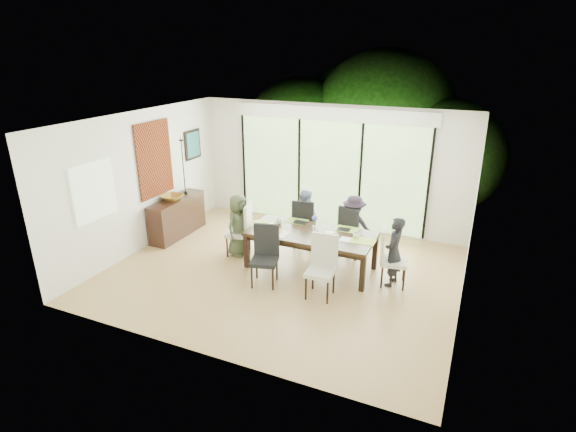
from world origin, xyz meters
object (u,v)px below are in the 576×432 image
at_px(chair_near_right, 320,268).
at_px(person_left_end, 239,225).
at_px(cup_b, 317,234).
at_px(cup_c, 356,235).
at_px(chair_far_left, 305,222).
at_px(chair_far_right, 354,230).
at_px(person_far_right, 353,226).
at_px(cup_a, 279,221).
at_px(chair_near_left, 264,257).
at_px(vase, 315,229).
at_px(person_right_end, 394,252).
at_px(person_far_left, 305,219).
at_px(laptop, 266,226).
at_px(chair_left_end, 238,229).
at_px(sideboard, 177,217).
at_px(table_top, 311,234).
at_px(bowl, 172,197).
at_px(chair_right_end, 395,257).

bearing_deg(chair_near_right, person_left_end, 153.49).
xyz_separation_m(chair_near_right, cup_b, (-0.35, 0.77, 0.23)).
xyz_separation_m(cup_b, cup_c, (0.65, 0.20, 0.00)).
xyz_separation_m(chair_far_left, cup_c, (1.25, -0.75, 0.23)).
relative_size(chair_far_right, cup_c, 8.87).
height_order(person_far_right, cup_a, person_far_right).
bearing_deg(person_left_end, chair_near_left, -119.64).
bearing_deg(chair_far_right, person_far_right, 106.24).
xyz_separation_m(vase, cup_c, (0.75, 0.05, -0.01)).
relative_size(chair_near_left, cup_b, 11.00).
height_order(person_right_end, cup_b, person_right_end).
xyz_separation_m(person_right_end, cup_a, (-2.18, 0.15, 0.14)).
xyz_separation_m(person_left_end, person_far_right, (2.03, 0.83, 0.00)).
height_order(person_far_left, cup_b, person_far_left).
bearing_deg(chair_far_right, laptop, 50.40).
relative_size(chair_left_end, person_far_left, 0.85).
xyz_separation_m(chair_left_end, sideboard, (-1.65, 0.30, -0.11)).
distance_m(chair_far_left, chair_near_left, 1.72).
distance_m(chair_near_right, person_far_left, 1.95).
bearing_deg(vase, table_top, -135.00).
distance_m(person_left_end, person_right_end, 2.96).
xyz_separation_m(chair_far_left, person_far_right, (1.00, -0.02, 0.09)).
distance_m(person_right_end, person_far_left, 2.10).
bearing_deg(chair_left_end, person_left_end, 75.23).
xyz_separation_m(chair_far_right, chair_near_left, (-1.05, -1.72, 0.00)).
height_order(cup_c, bowl, bowl).
distance_m(person_left_end, cup_a, 0.81).
xyz_separation_m(cup_a, bowl, (-2.45, 0.05, 0.13)).
height_order(chair_near_left, person_right_end, person_right_end).
bearing_deg(chair_near_left, person_right_end, 9.49).
height_order(chair_far_right, person_left_end, person_left_end).
bearing_deg(chair_far_left, person_left_end, 30.69).
xyz_separation_m(chair_near_right, cup_a, (-1.20, 1.02, 0.23)).
distance_m(chair_near_right, cup_c, 1.04).
bearing_deg(chair_far_left, chair_near_right, 110.07).
distance_m(person_far_right, cup_c, 0.78).
bearing_deg(cup_c, person_left_end, -177.49).
bearing_deg(chair_far_right, table_top, 73.34).
xyz_separation_m(chair_right_end, chair_far_right, (-0.95, 0.85, 0.00)).
distance_m(chair_left_end, chair_near_right, 2.18).
bearing_deg(chair_left_end, cup_a, 85.85).
bearing_deg(person_far_right, cup_a, 25.49).
height_order(laptop, cup_b, cup_b).
bearing_deg(person_far_left, person_far_right, -173.52).
distance_m(person_far_right, cup_a, 1.43).
distance_m(person_far_left, cup_b, 1.12).
height_order(person_right_end, bowl, person_right_end).
height_order(chair_left_end, person_far_left, person_far_left).
distance_m(cup_a, bowl, 2.46).
xyz_separation_m(person_right_end, person_far_right, (-0.93, 0.83, 0.00)).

